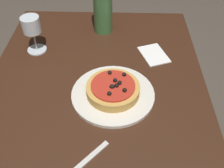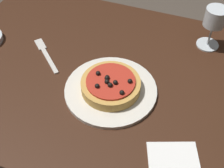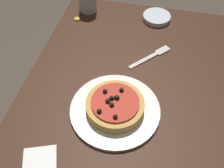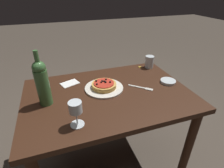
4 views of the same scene
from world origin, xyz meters
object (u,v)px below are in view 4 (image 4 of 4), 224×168
dinner_plate (104,88)px  side_bowl (168,81)px  wine_bottle (42,82)px  fork (142,88)px  water_cup (149,62)px  dining_table (108,105)px  wine_glass (76,109)px  bottle_cap (140,67)px  pizza (104,85)px

dinner_plate → side_bowl: (-0.49, 0.07, 0.00)m
wine_bottle → fork: (-0.65, 0.03, -0.15)m
dinner_plate → wine_bottle: size_ratio=0.79×
water_cup → side_bowl: size_ratio=0.94×
side_bowl → dining_table: bearing=-1.1°
dinner_plate → side_bowl: 0.49m
wine_glass → bottle_cap: size_ratio=6.12×
side_bowl → fork: 0.22m
dining_table → fork: size_ratio=7.58×
dining_table → dinner_plate: dinner_plate is taller
pizza → side_bowl: pizza is taller
dinner_plate → fork: size_ratio=1.85×
wine_glass → side_bowl: size_ratio=1.29×
wine_bottle → fork: bearing=177.6°
water_cup → side_bowl: (0.00, 0.30, -0.04)m
water_cup → bottle_cap: water_cup is taller
bottle_cap → fork: bearing=65.8°
dining_table → fork: bearing=175.5°
dining_table → side_bowl: size_ratio=9.89×
wine_glass → wine_bottle: size_ratio=0.42×
dinner_plate → pizza: (0.00, -0.00, 0.02)m
dining_table → bottle_cap: bearing=-141.9°
wine_bottle → bottle_cap: 0.87m
fork → wine_glass: bearing=-113.1°
wine_glass → wine_bottle: 0.30m
pizza → side_bowl: (-0.49, 0.07, -0.02)m
dining_table → bottle_cap: 0.52m
water_cup → side_bowl: water_cup is taller
dining_table → wine_bottle: (0.40, -0.01, 0.26)m
dining_table → bottle_cap: bottle_cap is taller
wine_glass → fork: 0.56m
dining_table → wine_bottle: 0.48m
side_bowl → wine_bottle: bearing=-1.1°
dinner_plate → bottle_cap: bearing=-148.5°
dinner_plate → pizza: pizza is taller
dinner_plate → side_bowl: size_ratio=2.41×
wine_glass → side_bowl: wine_glass is taller
pizza → fork: (-0.26, 0.08, -0.03)m
dinner_plate → wine_glass: 0.40m
pizza → side_bowl: size_ratio=1.54×
wine_glass → fork: size_ratio=0.99×
dining_table → wine_bottle: bearing=-1.1°
wine_bottle → fork: wine_bottle is taller
dinner_plate → water_cup: bearing=-155.1°
wine_glass → dinner_plate: bearing=-127.6°
pizza → dining_table: bearing=101.2°
dining_table → dinner_plate: 0.13m
wine_bottle → dinner_plate: bearing=-172.2°
dining_table → water_cup: water_cup is taller
pizza → fork: size_ratio=1.18×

